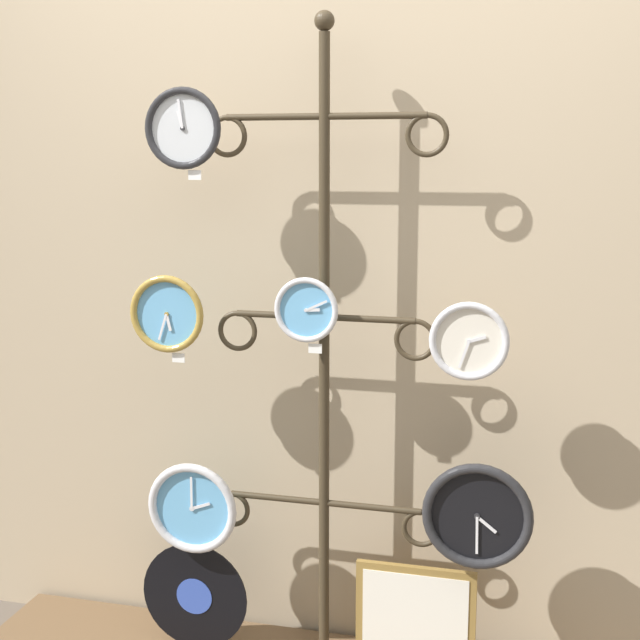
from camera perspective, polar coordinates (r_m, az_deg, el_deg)
The scene contains 13 objects.
shop_wall at distance 2.78m, azimuth 1.09°, elevation 5.83°, with size 4.40×0.04×2.80m.
display_stand at distance 2.76m, azimuth 0.26°, elevation -8.43°, with size 0.73×0.34×2.03m.
clock_top_left at distance 2.66m, azimuth -8.73°, elevation 12.03°, with size 0.24×0.04×0.24m.
clock_middle_left at distance 2.71m, azimuth -9.73°, elevation 0.40°, with size 0.24×0.04×0.24m.
clock_middle_center at distance 2.58m, azimuth -0.86°, elevation 0.67°, with size 0.19×0.04×0.19m.
clock_middle_right at distance 2.49m, azimuth 9.53°, elevation -1.33°, with size 0.22×0.04×0.22m.
clock_bottom_left at distance 2.84m, azimuth -8.14°, elevation -11.81°, with size 0.29×0.04×0.29m.
clock_bottom_right at distance 2.64m, azimuth 10.04°, elevation -12.24°, with size 0.32×0.04×0.32m.
vinyl_record at distance 3.01m, azimuth -8.03°, elevation -17.08°, with size 0.35×0.01×0.35m.
picture_frame at distance 2.85m, azimuth 6.10°, elevation -18.68°, with size 0.36×0.02×0.36m.
price_tag_upper at distance 2.65m, azimuth -8.02°, elevation 9.17°, with size 0.04×0.00×0.03m.
price_tag_mid at distance 2.72m, azimuth -9.05°, elevation -2.40°, with size 0.04×0.00×0.03m.
price_tag_lower at distance 2.59m, azimuth -0.31°, elevation -1.84°, with size 0.04×0.00×0.03m.
Camera 1 is at (0.64, -2.12, 1.62)m, focal length 50.00 mm.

